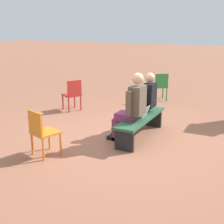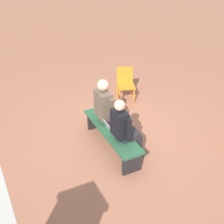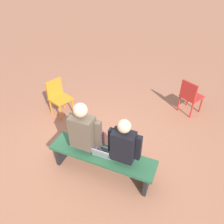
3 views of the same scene
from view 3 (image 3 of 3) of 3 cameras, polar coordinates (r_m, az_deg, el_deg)
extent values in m
plane|color=#9E6047|center=(4.19, -3.91, -12.09)|extent=(60.00, 60.00, 0.00)
cube|color=#285638|center=(3.67, -2.62, -11.13)|extent=(1.80, 0.44, 0.05)
cube|color=black|center=(3.69, 9.32, -16.96)|extent=(0.06, 0.37, 0.40)
cube|color=black|center=(4.15, -12.74, -9.78)|extent=(0.06, 0.37, 0.40)
cube|color=#232328|center=(3.62, 3.94, -10.27)|extent=(0.31, 0.36, 0.13)
cube|color=#232328|center=(3.93, 5.82, -11.61)|extent=(0.10, 0.11, 0.45)
cube|color=black|center=(4.10, 5.89, -12.90)|extent=(0.10, 0.22, 0.06)
cube|color=#232328|center=(3.96, 3.55, -10.97)|extent=(0.10, 0.11, 0.45)
cube|color=black|center=(4.13, 3.71, -12.28)|extent=(0.10, 0.22, 0.06)
cube|color=black|center=(3.26, 2.97, -8.81)|extent=(0.34, 0.22, 0.50)
cube|color=maroon|center=(3.36, 3.63, -7.98)|extent=(0.05, 0.01, 0.30)
cube|color=black|center=(3.27, 6.94, -9.31)|extent=(0.08, 0.09, 0.43)
cube|color=black|center=(3.37, -0.13, -7.32)|extent=(0.08, 0.09, 0.43)
sphere|color=#DBAD89|center=(3.00, 3.19, -3.72)|extent=(0.20, 0.20, 0.20)
cube|color=#7F2D5B|center=(3.82, -5.66, -7.09)|extent=(0.34, 0.40, 0.14)
cube|color=#7F2D5B|center=(4.12, -3.00, -8.56)|extent=(0.11, 0.12, 0.45)
cube|color=black|center=(4.29, -2.57, -9.84)|extent=(0.11, 0.24, 0.07)
cube|color=#7F2D5B|center=(4.18, -5.25, -7.86)|extent=(0.11, 0.12, 0.45)
cube|color=black|center=(4.35, -4.74, -9.15)|extent=(0.11, 0.24, 0.07)
cube|color=brown|center=(3.45, -7.69, -5.16)|extent=(0.38, 0.24, 0.56)
cube|color=brown|center=(3.42, -3.58, -5.77)|extent=(0.09, 0.10, 0.48)
cube|color=brown|center=(3.61, -10.44, -3.69)|extent=(0.09, 0.10, 0.48)
sphere|color=#DBAD89|center=(3.19, -8.29, 0.49)|extent=(0.22, 0.22, 0.22)
cube|color=#9EA0A5|center=(3.66, -2.06, -10.44)|extent=(0.32, 0.22, 0.02)
cube|color=#2D2D33|center=(3.66, -2.00, -10.20)|extent=(0.29, 0.15, 0.00)
cube|color=#9EA0A5|center=(3.50, -3.08, -10.80)|extent=(0.32, 0.07, 0.19)
cube|color=#33519E|center=(3.51, -3.02, -10.71)|extent=(0.28, 0.06, 0.17)
cube|color=red|center=(5.40, 20.10, 3.86)|extent=(0.57, 0.57, 0.04)
cube|color=red|center=(5.15, 19.38, 5.26)|extent=(0.37, 0.23, 0.40)
cylinder|color=red|center=(5.58, 22.17, 1.71)|extent=(0.04, 0.04, 0.40)
cylinder|color=red|center=(5.73, 19.26, 3.37)|extent=(0.04, 0.04, 0.40)
cylinder|color=red|center=(5.31, 20.04, 0.40)|extent=(0.04, 0.04, 0.40)
cylinder|color=red|center=(5.46, 17.05, 2.16)|extent=(0.04, 0.04, 0.40)
cube|color=orange|center=(5.11, -13.25, 3.31)|extent=(0.53, 0.53, 0.04)
cube|color=orange|center=(5.14, -14.87, 6.11)|extent=(0.17, 0.39, 0.40)
cylinder|color=orange|center=(5.03, -13.28, -0.37)|extent=(0.04, 0.04, 0.40)
cylinder|color=orange|center=(5.20, -10.16, 1.40)|extent=(0.04, 0.04, 0.40)
cylinder|color=orange|center=(5.29, -15.64, 1.19)|extent=(0.04, 0.04, 0.40)
cylinder|color=orange|center=(5.44, -12.59, 2.83)|extent=(0.04, 0.04, 0.40)
camera|label=1|loc=(6.88, -67.05, 7.47)|focal=50.00mm
camera|label=2|loc=(3.44, 116.20, -2.53)|focal=50.00mm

